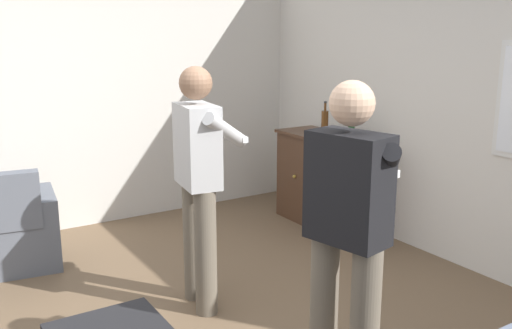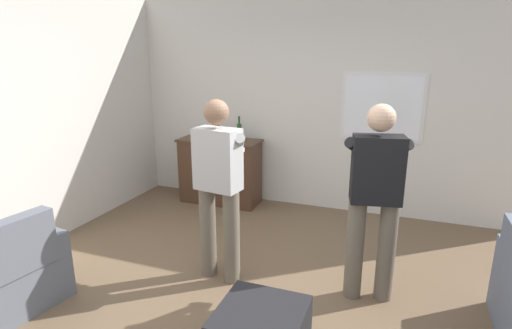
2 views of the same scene
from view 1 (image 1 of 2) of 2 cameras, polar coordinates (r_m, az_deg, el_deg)
name	(u,v)px [view 1 (image 1 of 2)]	position (r m, az deg, el deg)	size (l,w,h in m)	color
wall_back_with_window	(475,96)	(4.82, 21.09, 6.41)	(5.20, 0.15, 2.80)	silver
wall_side_left	(46,86)	(5.69, -20.28, 7.40)	(0.12, 5.20, 2.80)	silver
armchair	(0,235)	(5.08, -24.22, -6.47)	(0.76, 0.96, 0.85)	slate
sideboard_cabinet	(327,181)	(5.66, 7.08, -1.62)	(1.14, 0.49, 0.91)	#472D1E
bottle_wine_green	(351,126)	(5.36, 9.52, 3.78)	(0.06, 0.06, 0.33)	#1E4C23
bottle_liquor_amber	(325,123)	(5.53, 6.89, 4.18)	(0.07, 0.07, 0.33)	#593314
person_standing_left	(200,177)	(3.87, -5.67, -1.25)	(0.55, 0.50, 1.68)	#6B6051
person_standing_right	(348,230)	(2.89, 9.23, -6.45)	(0.55, 0.51, 1.68)	#6B6051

